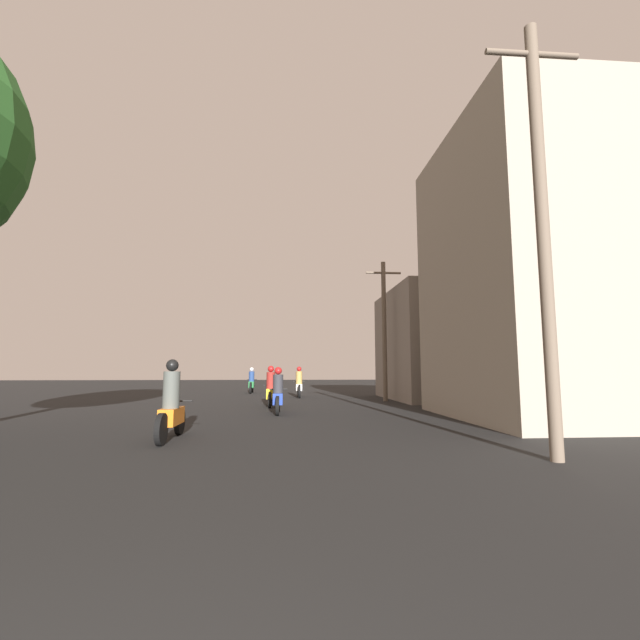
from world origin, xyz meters
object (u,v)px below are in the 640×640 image
(motorcycle_yellow, at_px, (271,390))
(motorcycle_white, at_px, (299,385))
(building_right_far, at_px, (442,345))
(utility_pole_near, at_px, (542,221))
(building_right_near, at_px, (533,272))
(motorcycle_green, at_px, (252,383))
(motorcycle_orange, at_px, (171,408))
(motorcycle_blue, at_px, (278,395))
(utility_pole_far, at_px, (384,327))

(motorcycle_yellow, distance_m, motorcycle_white, 5.52)
(building_right_far, xyz_separation_m, utility_pole_near, (-3.35, -13.60, 1.16))
(building_right_far, height_order, utility_pole_near, utility_pole_near)
(building_right_near, xyz_separation_m, utility_pole_near, (-3.07, -5.36, -0.46))
(building_right_near, bearing_deg, motorcycle_green, 122.93)
(motorcycle_orange, xyz_separation_m, building_right_far, (9.66, 11.11, 1.94))
(motorcycle_green, bearing_deg, motorcycle_blue, -86.20)
(utility_pole_near, relative_size, utility_pole_far, 1.14)
(motorcycle_green, distance_m, utility_pole_near, 20.72)
(motorcycle_yellow, xyz_separation_m, motorcycle_green, (-1.48, 9.47, -0.00))
(motorcycle_green, xyz_separation_m, utility_pole_near, (6.12, -19.55, 3.11))
(motorcycle_green, distance_m, utility_pole_far, 9.89)
(motorcycle_white, bearing_deg, motorcycle_yellow, -97.70)
(motorcycle_yellow, relative_size, utility_pole_near, 0.27)
(utility_pole_near, bearing_deg, building_right_far, 76.17)
(building_right_near, height_order, building_right_far, building_right_near)
(motorcycle_white, bearing_deg, motorcycle_green, 128.52)
(utility_pole_far, bearing_deg, motorcycle_white, 141.73)
(motorcycle_green, bearing_deg, utility_pole_far, -52.22)
(building_right_far, distance_m, utility_pole_near, 14.05)
(motorcycle_yellow, bearing_deg, motorcycle_orange, -96.56)
(motorcycle_white, height_order, utility_pole_far, utility_pole_far)
(utility_pole_near, bearing_deg, motorcycle_yellow, 114.74)
(motorcycle_blue, bearing_deg, utility_pole_far, 41.64)
(motorcycle_blue, height_order, motorcycle_white, motorcycle_white)
(motorcycle_yellow, height_order, building_right_near, building_right_near)
(motorcycle_white, height_order, motorcycle_green, motorcycle_white)
(motorcycle_yellow, height_order, motorcycle_green, motorcycle_yellow)
(utility_pole_near, distance_m, utility_pole_far, 12.53)
(motorcycle_blue, xyz_separation_m, building_right_far, (7.66, 6.14, 1.99))
(motorcycle_blue, xyz_separation_m, utility_pole_far, (4.63, 5.07, 2.71))
(motorcycle_green, bearing_deg, utility_pole_near, -77.29)
(motorcycle_orange, distance_m, building_right_far, 14.85)
(motorcycle_green, xyz_separation_m, building_right_far, (9.47, -5.95, 1.95))
(motorcycle_yellow, distance_m, utility_pole_near, 11.53)
(motorcycle_blue, distance_m, building_right_near, 8.48)
(motorcycle_white, relative_size, building_right_near, 0.24)
(building_right_near, relative_size, utility_pole_far, 1.34)
(motorcycle_orange, height_order, building_right_far, building_right_far)
(motorcycle_yellow, xyz_separation_m, building_right_far, (7.99, 3.52, 1.95))
(motorcycle_orange, xyz_separation_m, motorcycle_green, (0.19, 17.06, -0.01))
(motorcycle_white, relative_size, building_right_far, 0.30)
(motorcycle_white, bearing_deg, building_right_far, -10.35)
(motorcycle_white, xyz_separation_m, utility_pole_far, (3.73, -2.94, 2.67))
(utility_pole_near, height_order, utility_pole_far, utility_pole_near)
(motorcycle_blue, xyz_separation_m, utility_pole_near, (4.32, -7.46, 3.14))
(motorcycle_white, relative_size, utility_pole_far, 0.32)
(motorcycle_white, height_order, building_right_far, building_right_far)
(motorcycle_blue, height_order, utility_pole_far, utility_pole_far)
(motorcycle_orange, relative_size, motorcycle_green, 1.01)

